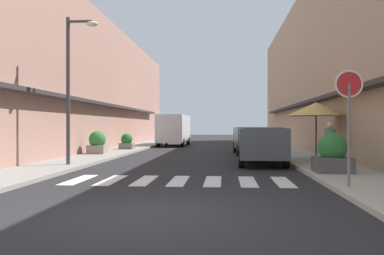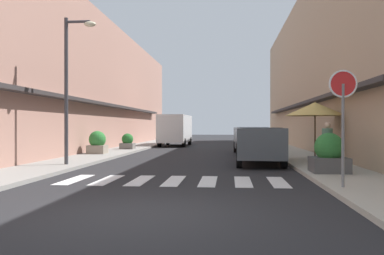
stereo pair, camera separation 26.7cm
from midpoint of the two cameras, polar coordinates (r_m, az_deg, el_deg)
ground_plane at (r=24.33m, az=1.20°, el=-3.39°), size 94.77×94.77×0.00m
sidewalk_left at (r=25.08m, az=-10.07°, el=-3.15°), size 2.23×60.31×0.12m
sidewalk_right at (r=24.53m, az=12.73°, el=-3.22°), size 2.23×60.31×0.12m
building_row_left at (r=27.38m, az=-16.83°, el=5.69°), size 5.50×40.77×8.30m
building_row_right at (r=26.59m, az=20.17°, el=7.61°), size 5.50×40.77×9.92m
crosswalk at (r=11.50m, az=-2.52°, el=-7.40°), size 6.15×2.20×0.01m
parked_car_near at (r=16.56m, az=9.16°, el=-1.89°), size 1.93×4.52×1.47m
parked_car_mid at (r=22.40m, az=7.94°, el=-1.34°), size 1.94×4.12×1.47m
delivery_van at (r=31.46m, az=-2.78°, el=-0.01°), size 2.10×5.44×2.37m
round_street_sign at (r=10.15m, az=20.23°, el=3.95°), size 0.65×0.07×2.71m
street_lamp at (r=15.81m, az=-16.64°, el=7.04°), size 1.19×0.28×5.39m
cafe_umbrella at (r=17.67m, az=16.42°, el=2.44°), size 2.41×2.41×2.39m
planter_corner at (r=13.23m, az=18.34°, el=-3.62°), size 1.08×1.08×1.20m
planter_midblock at (r=21.52m, az=-13.34°, el=-2.08°), size 0.89×0.89×1.16m
planter_far at (r=25.49m, az=-9.34°, el=-2.00°), size 0.83×0.83×0.95m
pedestrian_walking_near at (r=14.14m, az=18.08°, el=-2.27°), size 0.34×0.34×1.54m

